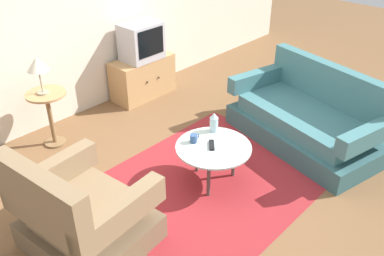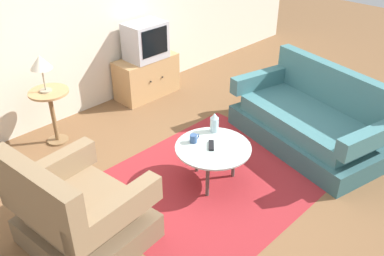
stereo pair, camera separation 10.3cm
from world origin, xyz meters
name	(u,v)px [view 1 (the left image)]	position (x,y,z in m)	size (l,w,h in m)	color
ground_plane	(200,184)	(0.00, 0.00, 0.00)	(16.00, 16.00, 0.00)	brown
back_wall	(59,11)	(0.00, 2.25, 1.35)	(9.00, 0.12, 2.70)	beige
area_rug	(212,180)	(0.13, -0.06, 0.00)	(2.25, 1.87, 0.00)	maroon
armchair	(82,217)	(-1.27, 0.15, 0.32)	(0.96, 1.05, 0.95)	brown
couch	(308,120)	(1.46, -0.37, 0.28)	(1.28, 1.93, 0.88)	#325C60
coffee_table	(213,149)	(0.13, -0.06, 0.39)	(0.75, 0.75, 0.42)	#B2C6C1
side_table	(49,108)	(-0.60, 1.76, 0.47)	(0.44, 0.44, 0.66)	tan
tv_stand	(143,77)	(0.95, 1.95, 0.28)	(0.89, 0.44, 0.56)	tan
television	(141,41)	(0.95, 1.93, 0.81)	(0.53, 0.39, 0.50)	#B7B7BC
table_lamp	(37,65)	(-0.62, 1.77, 0.99)	(0.24, 0.24, 0.42)	#9E937A
vase	(214,122)	(0.35, 0.13, 0.53)	(0.09, 0.09, 0.21)	silver
mug	(194,138)	(0.05, 0.14, 0.47)	(0.12, 0.07, 0.08)	#335184
tv_remote_dark	(212,145)	(0.12, -0.04, 0.43)	(0.16, 0.15, 0.02)	black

